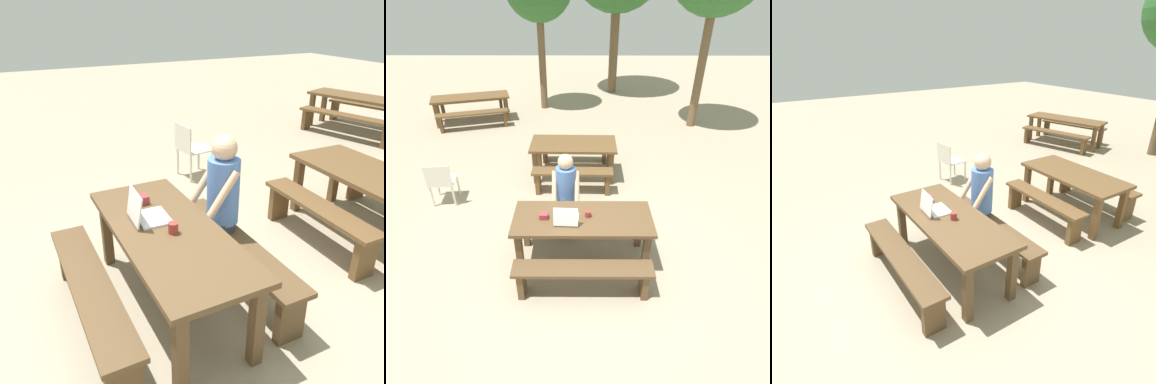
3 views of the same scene
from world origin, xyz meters
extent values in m
plane|color=tan|center=(0.00, 0.00, 0.00)|extent=(30.00, 30.00, 0.00)
cube|color=brown|center=(0.00, 0.00, 0.73)|extent=(1.91, 0.79, 0.05)
cube|color=brown|center=(-0.85, -0.30, 0.35)|extent=(0.09, 0.09, 0.71)
cube|color=brown|center=(0.85, -0.30, 0.35)|extent=(0.09, 0.09, 0.71)
cube|color=brown|center=(-0.85, 0.30, 0.35)|extent=(0.09, 0.09, 0.71)
cube|color=brown|center=(0.85, 0.30, 0.35)|extent=(0.09, 0.09, 0.71)
cube|color=brown|center=(0.00, -0.66, 0.44)|extent=(1.78, 0.30, 0.05)
cube|color=brown|center=(-0.79, -0.66, 0.21)|extent=(0.08, 0.24, 0.42)
cube|color=brown|center=(0.79, -0.66, 0.21)|extent=(0.08, 0.24, 0.42)
cube|color=brown|center=(0.00, 0.66, 0.44)|extent=(1.78, 0.30, 0.05)
cube|color=brown|center=(-0.79, 0.66, 0.21)|extent=(0.08, 0.24, 0.42)
cube|color=brown|center=(0.79, 0.66, 0.21)|extent=(0.08, 0.24, 0.42)
cube|color=white|center=(-0.22, -0.04, 0.77)|extent=(0.33, 0.27, 0.02)
cube|color=white|center=(-0.22, -0.19, 0.90)|extent=(0.32, 0.07, 0.26)
cube|color=black|center=(-0.22, -0.19, 0.90)|extent=(0.30, 0.06, 0.23)
cube|color=#993338|center=(-0.53, -0.02, 0.79)|extent=(0.11, 0.10, 0.08)
cylinder|color=#99332D|center=(0.07, 0.02, 0.80)|extent=(0.08, 0.08, 0.09)
cylinder|color=#333847|center=(-0.34, 0.48, 0.23)|extent=(0.10, 0.10, 0.47)
cylinder|color=#333847|center=(-0.16, 0.48, 0.23)|extent=(0.10, 0.10, 0.47)
cube|color=#333847|center=(-0.25, 0.57, 0.51)|extent=(0.28, 0.28, 0.12)
cylinder|color=#517AC6|center=(-0.25, 0.66, 0.85)|extent=(0.30, 0.30, 0.61)
cylinder|color=#DBAD89|center=(-0.42, 0.56, 0.91)|extent=(0.07, 0.32, 0.41)
cylinder|color=#DBAD89|center=(-0.08, 0.56, 0.91)|extent=(0.07, 0.32, 0.41)
sphere|color=#DBAD89|center=(-0.25, 0.66, 1.26)|extent=(0.23, 0.23, 0.23)
cube|color=silver|center=(-2.51, 1.53, 0.43)|extent=(0.48, 0.48, 0.02)
cube|color=silver|center=(-2.49, 1.32, 0.63)|extent=(0.44, 0.06, 0.38)
cylinder|color=silver|center=(-2.33, 1.73, 0.21)|extent=(0.04, 0.04, 0.42)
cylinder|color=silver|center=(-2.71, 1.70, 0.21)|extent=(0.04, 0.04, 0.42)
cylinder|color=silver|center=(-2.30, 1.35, 0.21)|extent=(0.04, 0.04, 0.42)
cylinder|color=silver|center=(-2.68, 1.32, 0.21)|extent=(0.04, 0.04, 0.42)
cube|color=brown|center=(-0.17, 2.45, 0.72)|extent=(1.70, 0.84, 0.05)
cube|color=brown|center=(-0.91, 2.16, 0.35)|extent=(0.09, 0.09, 0.69)
cube|color=brown|center=(0.57, 2.13, 0.35)|extent=(0.09, 0.09, 0.69)
cube|color=brown|center=(-0.90, 2.76, 0.35)|extent=(0.09, 0.09, 0.69)
cube|color=brown|center=(0.58, 2.74, 0.35)|extent=(0.09, 0.09, 0.69)
cube|color=brown|center=(-0.18, 1.81, 0.46)|extent=(1.52, 0.32, 0.05)
cube|color=brown|center=(-0.83, 1.82, 0.22)|extent=(0.08, 0.24, 0.43)
cube|color=brown|center=(0.48, 1.80, 0.22)|extent=(0.08, 0.24, 0.43)
cube|color=brown|center=(-0.16, 3.09, 0.46)|extent=(1.52, 0.32, 0.05)
cube|color=brown|center=(-0.81, 3.10, 0.22)|extent=(0.08, 0.24, 0.43)
cube|color=brown|center=(0.50, 3.08, 0.22)|extent=(0.08, 0.24, 0.43)
cube|color=brown|center=(-3.07, 5.56, 0.70)|extent=(2.19, 1.25, 0.05)
cube|color=brown|center=(-3.90, 5.06, 0.34)|extent=(0.11, 0.11, 0.67)
cube|color=brown|center=(-2.10, 5.59, 0.34)|extent=(0.11, 0.11, 0.67)
cube|color=brown|center=(-4.04, 5.53, 0.34)|extent=(0.11, 0.11, 0.67)
cube|color=brown|center=(-2.24, 6.06, 0.34)|extent=(0.11, 0.11, 0.67)
cube|color=brown|center=(-2.91, 5.00, 0.44)|extent=(1.88, 0.81, 0.05)
cube|color=brown|center=(-3.71, 4.77, 0.21)|extent=(0.14, 0.25, 0.42)
cube|color=brown|center=(-2.11, 5.24, 0.21)|extent=(0.14, 0.25, 0.42)
cube|color=brown|center=(-3.24, 6.12, 0.44)|extent=(1.88, 0.81, 0.05)
cube|color=brown|center=(-4.04, 5.88, 0.21)|extent=(0.14, 0.25, 0.42)
cube|color=brown|center=(-2.44, 6.35, 0.21)|extent=(0.14, 0.25, 0.42)
camera|label=1|loc=(2.56, -1.07, 2.39)|focal=37.41mm
camera|label=2|loc=(-0.04, -3.69, 3.54)|focal=31.63mm
camera|label=3|loc=(2.96, -1.69, 2.71)|focal=30.09mm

